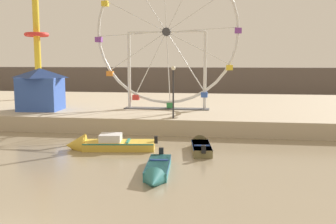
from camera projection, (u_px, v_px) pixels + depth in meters
quay_promenade at (153, 108)px, 38.54m from camera, size 110.00×22.88×1.17m
distant_town_skyline at (177, 82)px, 57.85m from camera, size 140.00×3.00×4.40m
motorboat_teal_painted at (157, 171)px, 17.54m from camera, size 1.39×4.65×1.04m
motorboat_mustard_yellow at (104, 144)px, 22.84m from camera, size 5.63×2.16×1.40m
motorboat_olive_wood at (201, 146)px, 22.80m from camera, size 1.52×4.16×1.04m
ferris_wheel_white_frame at (167, 34)px, 32.14m from camera, size 12.57×1.20×12.75m
drop_tower_yellow_tower at (37, 43)px, 41.77m from camera, size 2.80×2.80×13.98m
carnival_booth_blue_tent at (41, 88)px, 31.95m from camera, size 3.85×3.35×3.57m
promenade_lamp_near at (173, 84)px, 27.30m from camera, size 0.32×0.32×3.80m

